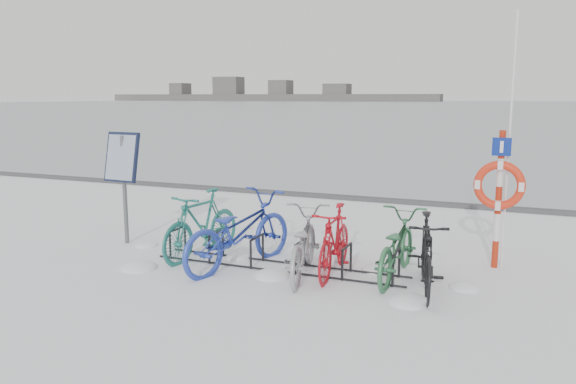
{
  "coord_description": "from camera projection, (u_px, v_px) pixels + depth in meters",
  "views": [
    {
      "loc": [
        3.26,
        -7.59,
        2.59
      ],
      "look_at": [
        -0.09,
        0.6,
        1.07
      ],
      "focal_mm": 35.0,
      "sensor_mm": 36.0,
      "label": 1
    }
  ],
  "objects": [
    {
      "name": "shoreline",
      "position": [
        259.0,
        96.0,
        290.82
      ],
      "size": [
        180.0,
        12.0,
        9.5
      ],
      "color": "#494949",
      "rests_on": "ground"
    },
    {
      "name": "snow_drifts",
      "position": [
        285.0,
        273.0,
        8.3
      ],
      "size": [
        5.77,
        2.01,
        0.19
      ],
      "color": "white",
      "rests_on": "ground"
    },
    {
      "name": "bike_4",
      "position": [
        396.0,
        244.0,
        8.06
      ],
      "size": [
        0.72,
        1.91,
        0.99
      ],
      "primitive_type": "imported",
      "rotation": [
        0.0,
        0.0,
        3.11
      ],
      "color": "#2D6941",
      "rests_on": "ground"
    },
    {
      "name": "ice_sheet",
      "position": [
        506.0,
        106.0,
        150.01
      ],
      "size": [
        400.0,
        298.0,
        0.02
      ],
      "primitive_type": "cube",
      "color": "#9DAAB1",
      "rests_on": "ground"
    },
    {
      "name": "bike_0",
      "position": [
        202.0,
        222.0,
        9.12
      ],
      "size": [
        0.8,
        1.93,
        1.13
      ],
      "primitive_type": "imported",
      "rotation": [
        0.0,
        0.0,
        -0.15
      ],
      "color": "#1F6D62",
      "rests_on": "ground"
    },
    {
      "name": "lifebuoy_station",
      "position": [
        500.0,
        185.0,
        8.32
      ],
      "size": [
        0.73,
        0.22,
        3.81
      ],
      "color": "#A9230D",
      "rests_on": "ground"
    },
    {
      "name": "quay_edge",
      "position": [
        372.0,
        199.0,
        13.96
      ],
      "size": [
        400.0,
        0.25,
        0.1
      ],
      "primitive_type": "cube",
      "color": "#3F3F42",
      "rests_on": "ground"
    },
    {
      "name": "bike_1",
      "position": [
        239.0,
        229.0,
        8.56
      ],
      "size": [
        1.41,
        2.38,
        1.18
      ],
      "primitive_type": "imported",
      "rotation": [
        0.0,
        0.0,
        2.84
      ],
      "color": "#263DA7",
      "rests_on": "ground"
    },
    {
      "name": "bike_2",
      "position": [
        302.0,
        241.0,
        8.16
      ],
      "size": [
        1.05,
        2.02,
        1.01
      ],
      "primitive_type": "imported",
      "rotation": [
        0.0,
        0.0,
        3.35
      ],
      "color": "gray",
      "rests_on": "ground"
    },
    {
      "name": "bike_3",
      "position": [
        335.0,
        239.0,
        8.22
      ],
      "size": [
        0.6,
        1.76,
        1.04
      ],
      "primitive_type": "imported",
      "rotation": [
        0.0,
        0.0,
        0.06
      ],
      "color": "#B5101B",
      "rests_on": "ground"
    },
    {
      "name": "bike_rack",
      "position": [
        278.0,
        256.0,
        8.55
      ],
      "size": [
        4.0,
        0.48,
        0.46
      ],
      "color": "black",
      "rests_on": "ground"
    },
    {
      "name": "info_board",
      "position": [
        122.0,
        164.0,
        9.76
      ],
      "size": [
        0.67,
        0.29,
        1.97
      ],
      "rotation": [
        0.0,
        0.0,
        -0.06
      ],
      "color": "#595B5E",
      "rests_on": "ground"
    },
    {
      "name": "ground",
      "position": [
        278.0,
        267.0,
        8.58
      ],
      "size": [
        900.0,
        900.0,
        0.0
      ],
      "primitive_type": "plane",
      "color": "white",
      "rests_on": "ground"
    },
    {
      "name": "bike_5",
      "position": [
        426.0,
        252.0,
        7.5
      ],
      "size": [
        0.83,
        1.83,
        1.06
      ],
      "primitive_type": "imported",
      "rotation": [
        0.0,
        0.0,
        0.2
      ],
      "color": "black",
      "rests_on": "ground"
    }
  ]
}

